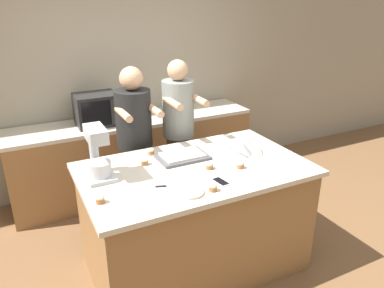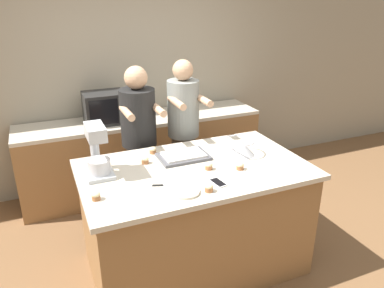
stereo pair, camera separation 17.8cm
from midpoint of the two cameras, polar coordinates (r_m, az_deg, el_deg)
ground_plane at (r=3.52m, az=1.89°, el=-17.76°), size 16.00×16.00×0.00m
back_wall at (r=4.58m, az=-8.03°, el=10.44°), size 10.00×0.06×2.70m
island_counter at (r=3.23m, az=2.00°, el=-11.20°), size 1.81×1.09×0.96m
back_counter at (r=4.52m, az=-6.25°, el=-1.52°), size 2.80×0.60×0.91m
person_left at (r=3.64m, az=-6.57°, el=-0.44°), size 0.35×0.51×1.65m
person_right at (r=3.78m, az=0.07°, el=0.88°), size 0.33×0.50×1.68m
stand_mixer at (r=2.88m, az=-12.53°, el=-1.42°), size 0.20×0.30×0.40m
mixing_bowl at (r=3.24m, az=8.92°, el=-0.41°), size 0.26×0.26×0.14m
baking_tray at (r=3.15m, az=0.31°, el=-1.86°), size 0.42×0.28×0.04m
microwave_oven at (r=4.22m, az=-11.99°, el=5.44°), size 0.44×0.36×0.34m
cell_phone at (r=2.76m, az=5.84°, el=-5.92°), size 0.09×0.15×0.01m
small_plate at (r=2.62m, az=0.92°, el=-7.33°), size 0.20×0.20×0.02m
knife at (r=2.72m, az=-2.20°, el=-6.32°), size 0.21×0.09×0.01m
cupcake_0 at (r=3.06m, az=-5.52°, el=-2.47°), size 0.06×0.06×0.06m
cupcake_1 at (r=2.96m, az=4.30°, el=-3.38°), size 0.06×0.06×0.06m
cupcake_2 at (r=3.25m, az=-4.42°, el=-0.96°), size 0.06×0.06×0.06m
cupcake_3 at (r=2.98m, az=9.03°, el=-3.35°), size 0.06×0.06×0.06m
cupcake_4 at (r=2.59m, az=-12.53°, el=-7.75°), size 0.06×0.06×0.06m
cupcake_5 at (r=2.64m, az=4.55°, el=-6.68°), size 0.06×0.06×0.06m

